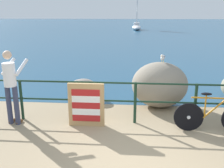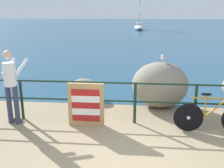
{
  "view_description": "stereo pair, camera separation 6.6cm",
  "coord_description": "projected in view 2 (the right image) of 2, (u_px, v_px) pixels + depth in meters",
  "views": [
    {
      "loc": [
        -0.08,
        -4.03,
        2.62
      ],
      "look_at": [
        -0.59,
        2.19,
        0.86
      ],
      "focal_mm": 41.22,
      "sensor_mm": 36.0,
      "label": 1
    },
    {
      "loc": [
        -0.01,
        -4.03,
        2.62
      ],
      "look_at": [
        -0.59,
        2.19,
        0.86
      ],
      "focal_mm": 41.22,
      "sensor_mm": 36.0,
      "label": 2
    }
  ],
  "objects": [
    {
      "name": "sea_surface",
      "position": [
        136.0,
        25.0,
        50.58
      ],
      "size": [
        120.0,
        90.0,
        0.01
      ],
      "primitive_type": "cube",
      "color": "navy",
      "rests_on": "ground_plane"
    },
    {
      "name": "seagull",
      "position": [
        163.0,
        57.0,
        7.02
      ],
      "size": [
        0.19,
        0.34,
        0.23
      ],
      "rotation": [
        0.0,
        0.0,
        4.4
      ],
      "color": "gold",
      "rests_on": "breakwater_boulder_main"
    },
    {
      "name": "bicycle",
      "position": [
        213.0,
        116.0,
        5.69
      ],
      "size": [
        1.7,
        0.48,
        0.92
      ],
      "rotation": [
        0.0,
        0.0,
        -0.03
      ],
      "color": "black",
      "rests_on": "ground_plane"
    },
    {
      "name": "ground_plane",
      "position": [
        136.0,
        41.0,
        23.75
      ],
      "size": [
        120.0,
        120.0,
        0.1
      ],
      "primitive_type": "cube",
      "color": "#937F60"
    },
    {
      "name": "folded_deckchair_stack",
      "position": [
        86.0,
        105.0,
        6.0
      ],
      "size": [
        0.84,
        0.1,
        1.04
      ],
      "color": "tan",
      "rests_on": "ground_plane"
    },
    {
      "name": "promenade_railing",
      "position": [
        135.0,
        98.0,
        6.11
      ],
      "size": [
        8.52,
        0.07,
        1.02
      ],
      "color": "black",
      "rests_on": "ground_plane"
    },
    {
      "name": "breakwater_boulder_main",
      "position": [
        160.0,
        85.0,
        7.21
      ],
      "size": [
        1.56,
        1.34,
        1.28
      ],
      "color": "gray",
      "rests_on": "ground"
    },
    {
      "name": "breakwater_boulder_left",
      "position": [
        84.0,
        89.0,
        7.97
      ],
      "size": [
        0.91,
        0.61,
        0.63
      ],
      "color": "gray",
      "rests_on": "ground"
    },
    {
      "name": "sailboat",
      "position": [
        139.0,
        25.0,
        37.91
      ],
      "size": [
        1.4,
        4.43,
        6.16
      ],
      "rotation": [
        0.0,
        0.0,
        4.73
      ],
      "color": "white",
      "rests_on": "sea_surface"
    },
    {
      "name": "person_at_railing",
      "position": [
        11.0,
        84.0,
        6.01
      ],
      "size": [
        0.52,
        0.67,
        1.78
      ],
      "rotation": [
        0.0,
        0.0,
        1.4
      ],
      "color": "#333851",
      "rests_on": "ground_plane"
    }
  ]
}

